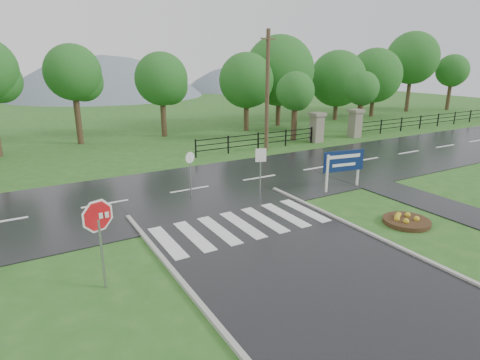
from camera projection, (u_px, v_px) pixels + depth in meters
ground at (333, 288)px, 11.12m from camera, size 120.00×120.00×0.00m
main_road at (190, 190)px, 19.39m from camera, size 90.00×8.00×0.04m
walkway at (412, 197)px, 18.51m from camera, size 2.20×11.00×0.04m
crosswalk at (242, 225)px, 15.24m from camera, size 6.50×2.80×0.02m
pillar_west at (317, 127)px, 30.26m from camera, size 1.00×1.00×2.24m
pillar_east at (355, 123)px, 32.18m from camera, size 1.00×1.00×2.24m
fence_west at (258, 139)px, 27.87m from camera, size 9.58×0.08×1.20m
fence_east at (438, 119)px, 37.47m from camera, size 20.58×0.08×1.20m
hills at (88, 186)px, 71.11m from camera, size 102.00×48.00×48.00m
treeline at (131, 140)px, 31.46m from camera, size 83.20×5.20×10.00m
stop_sign at (99, 224)px, 10.61m from camera, size 1.16×0.42×2.75m
estate_billboard at (344, 163)px, 19.18m from camera, size 2.18×0.42×1.93m
flower_bed at (407, 220)px, 15.45m from camera, size 1.77×1.77×0.35m
reg_sign_small at (261, 163)px, 18.13m from camera, size 0.48×0.18×2.26m
reg_sign_round at (190, 169)px, 17.89m from camera, size 0.48×0.18×2.17m
utility_pole_east at (267, 91)px, 26.66m from camera, size 1.39×0.44×7.95m
entrance_tree_left at (295, 92)px, 30.28m from camera, size 2.91×2.91×5.22m
entrance_tree_right at (362, 89)px, 33.66m from camera, size 2.85×2.85×5.15m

